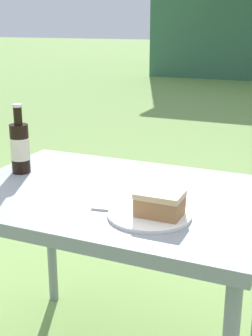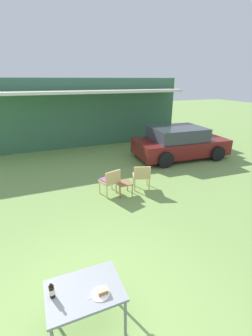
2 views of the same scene
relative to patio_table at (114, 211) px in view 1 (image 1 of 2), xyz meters
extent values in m
cube|color=gray|center=(0.00, 0.00, 0.05)|extent=(0.98, 0.70, 0.04)
cylinder|color=gray|center=(-0.45, 0.31, -0.30)|extent=(0.04, 0.04, 0.65)
cylinder|color=white|center=(0.18, -0.14, 0.07)|extent=(0.23, 0.23, 0.01)
cube|color=#9E6B42|center=(0.21, -0.14, 0.10)|extent=(0.12, 0.09, 0.05)
cube|color=tan|center=(0.21, -0.14, 0.14)|extent=(0.13, 0.09, 0.02)
cylinder|color=black|center=(-0.39, 0.05, 0.15)|extent=(0.07, 0.07, 0.18)
cylinder|color=black|center=(-0.39, 0.05, 0.27)|extent=(0.03, 0.03, 0.06)
cylinder|color=silver|center=(-0.39, 0.05, 0.31)|extent=(0.03, 0.03, 0.01)
cylinder|color=beige|center=(-0.39, 0.05, 0.15)|extent=(0.07, 0.07, 0.08)
cube|color=silver|center=(0.10, -0.14, 0.07)|extent=(0.19, 0.04, 0.01)
camera|label=1|loc=(0.60, -1.27, 0.59)|focal=50.00mm
camera|label=2|loc=(-0.29, -2.17, 2.60)|focal=24.00mm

